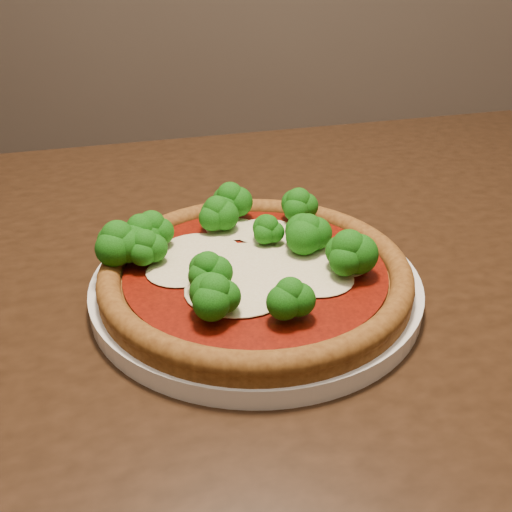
{
  "coord_description": "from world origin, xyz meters",
  "views": [
    {
      "loc": [
        0.06,
        -0.35,
        1.05
      ],
      "look_at": [
        0.05,
        0.1,
        0.79
      ],
      "focal_mm": 40.0,
      "sensor_mm": 36.0,
      "label": 1
    }
  ],
  "objects": [
    {
      "name": "pizza",
      "position": [
        0.04,
        0.09,
        0.79
      ],
      "size": [
        0.29,
        0.28,
        0.06
      ],
      "rotation": [
        0.0,
        0.0,
        0.13
      ],
      "color": "brown",
      "rests_on": "plate"
    },
    {
      "name": "plate",
      "position": [
        0.05,
        0.1,
        0.76
      ],
      "size": [
        0.3,
        0.3,
        0.02
      ],
      "primitive_type": "cylinder",
      "color": "white",
      "rests_on": "dining_table"
    },
    {
      "name": "dining_table",
      "position": [
        0.05,
        0.14,
        0.66
      ],
      "size": [
        1.44,
        1.2,
        0.75
      ],
      "rotation": [
        0.0,
        0.0,
        0.3
      ],
      "color": "black",
      "rests_on": "floor"
    }
  ]
}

